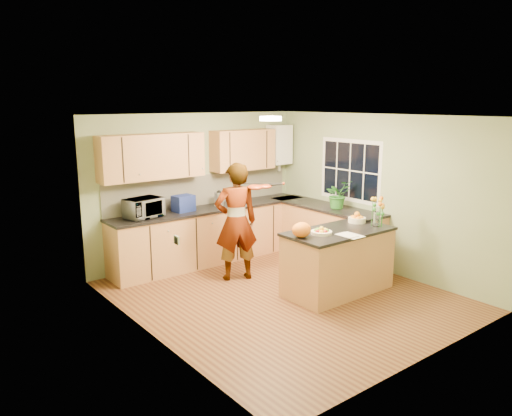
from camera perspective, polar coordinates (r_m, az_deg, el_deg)
floor at (r=7.15m, az=3.10°, el=-10.00°), size 4.50×4.50×0.00m
ceiling at (r=6.63m, az=3.35°, el=10.44°), size 4.00×4.50×0.02m
wall_back at (r=8.57m, az=-6.73°, el=2.36°), size 4.00×0.02×2.50m
wall_front at (r=5.35m, az=19.32°, el=-4.21°), size 4.00×0.02×2.50m
wall_left at (r=5.70m, az=-12.11°, el=-2.81°), size 0.02×4.50×2.50m
wall_right at (r=8.22m, az=13.79°, el=1.67°), size 0.02×4.50×2.50m
back_counter at (r=8.54m, az=-4.98°, el=-2.99°), size 3.64×0.62×0.94m
right_counter at (r=8.71m, az=7.91°, el=-2.77°), size 0.62×2.24×0.94m
splashback at (r=8.62m, az=-6.11°, el=2.09°), size 3.60×0.02×0.52m
upper_cabinets at (r=8.26m, az=-7.27°, el=6.18°), size 3.20×0.34×0.70m
boiler at (r=9.35m, az=2.68°, el=7.24°), size 0.40×0.30×0.86m
window_right at (r=8.54m, az=10.70°, el=4.24°), size 0.01×1.30×1.05m
light_switch at (r=5.18m, az=-9.06°, el=-3.63°), size 0.02×0.09×0.09m
ceiling_lamp at (r=6.86m, az=1.67°, el=10.19°), size 0.30×0.30×0.07m
peninsula_island at (r=7.25m, az=9.34°, el=-5.99°), size 1.59×0.82×0.91m
fruit_dish at (r=6.87m, az=7.49°, el=-2.64°), size 0.29×0.29×0.10m
orange_bowl at (r=7.61m, az=11.46°, el=-1.14°), size 0.26×0.26×0.15m
flower_vase at (r=7.39m, az=13.73°, el=0.30°), size 0.25×0.25×0.47m
orange_bag at (r=6.66m, az=5.23°, el=-2.50°), size 0.34×0.32×0.21m
papers at (r=6.86m, az=10.74°, el=-3.08°), size 0.24×0.33×0.01m
violinist at (r=7.55m, az=-2.30°, el=-1.59°), size 0.77×0.64×1.81m
violin at (r=7.39m, az=-0.07°, el=2.40°), size 0.61×0.53×0.15m
microwave at (r=7.82m, az=-12.72°, el=0.01°), size 0.61×0.48×0.30m
blue_box at (r=8.16m, az=-8.29°, el=0.53°), size 0.35×0.27×0.26m
kettle at (r=8.51m, az=-4.24°, el=1.09°), size 0.17×0.17×0.31m
jar_cream at (r=8.73m, az=-2.52°, el=1.15°), size 0.12×0.12×0.18m
jar_white at (r=8.77m, az=-1.25°, el=1.13°), size 0.11×0.11×0.15m
potted_plant at (r=8.38m, az=9.32°, el=1.54°), size 0.48×0.43×0.47m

